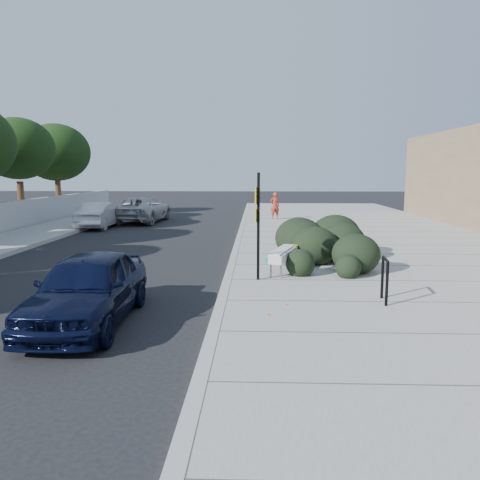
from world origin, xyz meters
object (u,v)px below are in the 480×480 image
at_px(bench, 283,254).
at_px(sign_post, 258,220).
at_px(bike_rack, 385,275).
at_px(pedestrian, 275,206).
at_px(wagon_silver, 100,215).
at_px(sedan_navy, 88,288).
at_px(suv_silver, 142,210).

relative_size(bench, sign_post, 0.76).
xyz_separation_m(bike_rack, pedestrian, (-1.68, 17.84, 0.22)).
bearing_deg(wagon_silver, bike_rack, 127.48).
bearing_deg(bench, sign_post, -108.58).
xyz_separation_m(sedan_navy, pedestrian, (4.32, 19.01, 0.25)).
relative_size(bike_rack, suv_silver, 0.18).
bearing_deg(sedan_navy, bench, 45.22).
bearing_deg(suv_silver, sedan_navy, 104.74).
bearing_deg(suv_silver, sign_post, 117.93).
distance_m(sign_post, sedan_navy, 4.68).
distance_m(bike_rack, pedestrian, 17.92).
bearing_deg(sign_post, suv_silver, 124.05).
bearing_deg(bike_rack, sign_post, 149.67).
height_order(bench, sign_post, sign_post).
distance_m(bench, sedan_navy, 5.78).
bearing_deg(sign_post, bike_rack, -26.29).
distance_m(bike_rack, sedan_navy, 6.11).
xyz_separation_m(bench, wagon_silver, (-9.00, 11.37, 0.02)).
xyz_separation_m(sign_post, sedan_navy, (-3.28, -3.17, -1.01)).
distance_m(sedan_navy, suv_silver, 18.79).
bearing_deg(pedestrian, sign_post, 70.42).
height_order(bench, suv_silver, suv_silver).
bearing_deg(bike_rack, pedestrian, 101.45).
xyz_separation_m(bike_rack, sedan_navy, (-6.00, -1.17, -0.03)).
height_order(wagon_silver, suv_silver, suv_silver).
bearing_deg(sedan_navy, sign_post, 43.02).
bearing_deg(wagon_silver, sedan_navy, 107.88).
relative_size(bike_rack, pedestrian, 0.60).
height_order(bike_rack, sign_post, sign_post).
xyz_separation_m(sign_post, wagon_silver, (-8.28, 12.37, -1.04)).
distance_m(bike_rack, sign_post, 3.51).
relative_size(bike_rack, sedan_navy, 0.24).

